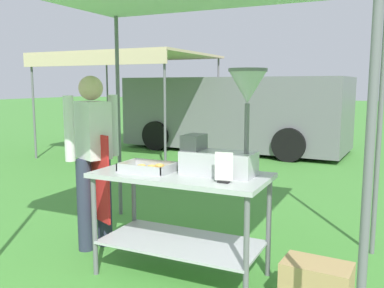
% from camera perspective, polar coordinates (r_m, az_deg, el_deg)
% --- Properties ---
extents(ground_plane, '(70.00, 70.00, 0.00)m').
position_cam_1_polar(ground_plane, '(8.21, 14.75, -2.93)').
color(ground_plane, '#478E38').
extents(donut_cart, '(1.37, 0.67, 0.84)m').
position_cam_1_polar(donut_cart, '(3.35, -1.48, -7.61)').
color(donut_cart, '#B7B7BC').
rests_on(donut_cart, ground).
extents(donut_tray, '(0.41, 0.28, 0.07)m').
position_cam_1_polar(donut_tray, '(3.36, -6.01, -3.34)').
color(donut_tray, '#B7B7BC').
rests_on(donut_tray, donut_cart).
extents(donut_fryer, '(0.64, 0.28, 0.80)m').
position_cam_1_polar(donut_fryer, '(3.17, 4.80, 1.35)').
color(donut_fryer, '#B7B7BC').
rests_on(donut_fryer, donut_cart).
extents(menu_sign, '(0.13, 0.05, 0.22)m').
position_cam_1_polar(menu_sign, '(2.96, 4.35, -3.54)').
color(menu_sign, black).
rests_on(menu_sign, donut_cart).
extents(vendor, '(0.46, 0.52, 1.61)m').
position_cam_1_polar(vendor, '(3.96, -13.28, -1.24)').
color(vendor, '#2D3347').
rests_on(vendor, ground).
extents(supply_crate, '(0.48, 0.32, 0.32)m').
position_cam_1_polar(supply_crate, '(3.18, 16.54, -17.87)').
color(supply_crate, tan).
rests_on(supply_crate, ground).
extents(van_grey, '(5.18, 2.30, 1.69)m').
position_cam_1_polar(van_grey, '(9.93, 5.72, 4.29)').
color(van_grey, slate).
rests_on(van_grey, ground).
extents(neighbour_tent, '(3.29, 2.71, 2.16)m').
position_cam_1_polar(neighbour_tent, '(9.19, -8.66, 11.52)').
color(neighbour_tent, slate).
rests_on(neighbour_tent, ground).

